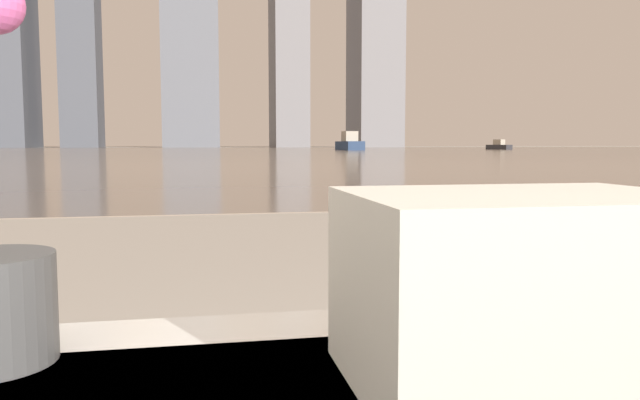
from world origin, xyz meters
TOP-DOWN VIEW (x-y plane):
  - towel_stack at (-0.22, 0.72)m, footprint 0.28×0.21m
  - harbor_water at (0.00, 62.00)m, footprint 180.00×110.00m
  - harbor_boat_0 at (16.15, 68.10)m, footprint 2.11×5.63m
  - harbor_boat_2 at (35.99, 71.68)m, footprint 2.24×3.45m
  - skyline_tower_5 at (33.28, 118.00)m, footprint 8.44×12.25m

SIDE VIEW (x-z plane):
  - harbor_water at x=0.00m, z-range 0.00..0.01m
  - harbor_boat_2 at x=35.99m, z-range -0.17..1.05m
  - towel_stack at x=-0.22m, z-range 0.57..0.73m
  - harbor_boat_0 at x=16.15m, z-range -0.30..1.79m
  - skyline_tower_5 at x=33.28m, z-range 0.00..40.96m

